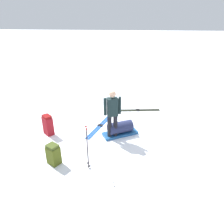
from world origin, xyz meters
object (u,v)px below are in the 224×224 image
(ski_pair_near, at_px, (100,126))
(ski_poles_planted_near, at_px, (87,145))
(ski_pair_far, at_px, (138,110))
(gear_sled, at_px, (120,129))
(skier_standing, at_px, (112,113))
(backpack_large_dark, at_px, (53,154))
(backpack_bright, at_px, (48,125))

(ski_pair_near, xyz_separation_m, ski_poles_planted_near, (-2.28, 0.04, 0.69))
(ski_pair_far, bearing_deg, gear_sled, 161.27)
(ski_poles_planted_near, bearing_deg, gear_sled, -24.85)
(skier_standing, relative_size, backpack_large_dark, 2.76)
(gear_sled, bearing_deg, ski_pair_far, -18.73)
(gear_sled, bearing_deg, backpack_large_dark, 132.97)
(ski_pair_near, bearing_deg, backpack_large_dark, 155.16)
(backpack_large_dark, bearing_deg, gear_sled, -47.03)
(backpack_bright, bearing_deg, ski_poles_planted_near, -133.45)
(backpack_large_dark, height_order, gear_sled, backpack_large_dark)
(backpack_bright, height_order, ski_poles_planted_near, ski_poles_planted_near)
(backpack_large_dark, bearing_deg, ski_pair_near, -24.84)
(skier_standing, height_order, ski_pair_far, skier_standing)
(backpack_large_dark, height_order, ski_poles_planted_near, ski_poles_planted_near)
(ski_pair_far, relative_size, ski_poles_planted_near, 1.50)
(ski_pair_near, relative_size, ski_pair_far, 1.02)
(backpack_bright, relative_size, gear_sled, 0.57)
(skier_standing, bearing_deg, ski_poles_planted_near, 159.78)
(ski_pair_far, xyz_separation_m, ski_poles_planted_near, (-3.74, 1.48, 0.69))
(backpack_large_dark, distance_m, ski_poles_planted_near, 1.07)
(skier_standing, relative_size, ski_pair_near, 0.88)
(backpack_large_dark, xyz_separation_m, backpack_bright, (1.51, 0.68, 0.05))
(ski_pair_near, bearing_deg, backpack_bright, 112.27)
(ski_pair_near, height_order, backpack_large_dark, backpack_large_dark)
(skier_standing, bearing_deg, ski_pair_far, -22.58)
(ski_poles_planted_near, bearing_deg, backpack_bright, 46.55)
(ski_pair_near, xyz_separation_m, backpack_large_dark, (-2.21, 1.02, 0.29))
(backpack_bright, height_order, gear_sled, backpack_bright)
(skier_standing, distance_m, backpack_large_dark, 2.20)
(ski_pair_near, bearing_deg, gear_sled, -125.39)
(ski_pair_near, distance_m, gear_sled, 0.96)
(skier_standing, distance_m, ski_pair_near, 1.33)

